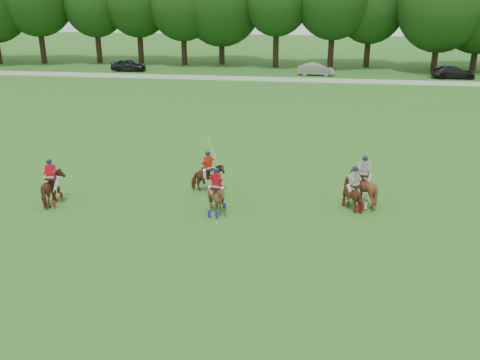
# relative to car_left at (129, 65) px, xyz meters

# --- Properties ---
(ground) EXTENTS (180.00, 180.00, 0.00)m
(ground) POSITION_rel_car_left_xyz_m (16.93, -42.50, -0.70)
(ground) COLOR #27621C
(ground) RESTS_ON ground
(boundary_rail) EXTENTS (120.00, 0.10, 0.44)m
(boundary_rail) POSITION_rel_car_left_xyz_m (16.93, -4.50, -0.48)
(boundary_rail) COLOR white
(boundary_rail) RESTS_ON ground
(car_left) EXTENTS (4.09, 1.67, 1.39)m
(car_left) POSITION_rel_car_left_xyz_m (0.00, 0.00, 0.00)
(car_left) COLOR black
(car_left) RESTS_ON ground
(car_mid) EXTENTS (4.04, 1.44, 1.33)m
(car_mid) POSITION_rel_car_left_xyz_m (21.86, 0.00, -0.03)
(car_mid) COLOR #A1A0A5
(car_mid) RESTS_ON ground
(car_right) EXTENTS (4.76, 2.20, 1.35)m
(car_right) POSITION_rel_car_left_xyz_m (36.67, 0.00, -0.02)
(car_right) COLOR black
(car_right) RESTS_ON ground
(polo_red_a) EXTENTS (1.17, 1.93, 2.25)m
(polo_red_a) POSITION_rel_car_left_xyz_m (9.64, -39.05, 0.11)
(polo_red_a) COLOR #552716
(polo_red_a) RESTS_ON ground
(polo_red_b) EXTENTS (1.79, 1.80, 2.65)m
(polo_red_b) POSITION_rel_car_left_xyz_m (16.63, -36.38, 0.04)
(polo_red_b) COLOR #552716
(polo_red_b) RESTS_ON ground
(polo_red_c) EXTENTS (1.40, 1.52, 2.22)m
(polo_red_c) POSITION_rel_car_left_xyz_m (17.55, -39.10, 0.09)
(polo_red_c) COLOR #552716
(polo_red_c) RESTS_ON ground
(polo_stripe_a) EXTENTS (1.55, 1.70, 2.08)m
(polo_stripe_a) POSITION_rel_car_left_xyz_m (23.76, -37.64, 0.04)
(polo_stripe_a) COLOR #552716
(polo_stripe_a) RESTS_ON ground
(polo_stripe_b) EXTENTS (1.57, 1.73, 2.44)m
(polo_stripe_b) POSITION_rel_car_left_xyz_m (24.19, -37.11, 0.20)
(polo_stripe_b) COLOR #552716
(polo_stripe_b) RESTS_ON ground
(polo_ball) EXTENTS (0.09, 0.09, 0.09)m
(polo_ball) POSITION_rel_car_left_xyz_m (17.74, -40.17, -0.65)
(polo_ball) COLOR white
(polo_ball) RESTS_ON ground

